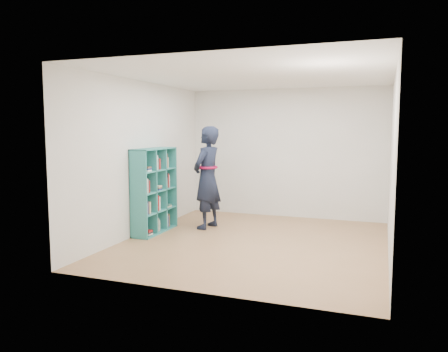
% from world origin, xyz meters
% --- Properties ---
extents(floor, '(4.50, 4.50, 0.00)m').
position_xyz_m(floor, '(0.00, 0.00, 0.00)').
color(floor, '#986E45').
rests_on(floor, ground).
extents(ceiling, '(4.50, 4.50, 0.00)m').
position_xyz_m(ceiling, '(0.00, 0.00, 2.60)').
color(ceiling, white).
rests_on(ceiling, wall_back).
extents(wall_left, '(0.02, 4.50, 2.60)m').
position_xyz_m(wall_left, '(-2.00, 0.00, 1.30)').
color(wall_left, silver).
rests_on(wall_left, floor).
extents(wall_right, '(0.02, 4.50, 2.60)m').
position_xyz_m(wall_right, '(2.00, 0.00, 1.30)').
color(wall_right, silver).
rests_on(wall_right, floor).
extents(wall_back, '(4.00, 0.02, 2.60)m').
position_xyz_m(wall_back, '(0.00, 2.25, 1.30)').
color(wall_back, silver).
rests_on(wall_back, floor).
extents(wall_front, '(4.00, 0.02, 2.60)m').
position_xyz_m(wall_front, '(0.00, -2.25, 1.30)').
color(wall_front, silver).
rests_on(wall_front, floor).
extents(bookshelf, '(0.32, 1.10, 1.47)m').
position_xyz_m(bookshelf, '(-1.85, 0.10, 0.71)').
color(bookshelf, '#277C78').
rests_on(bookshelf, floor).
extents(person, '(0.55, 0.74, 1.85)m').
position_xyz_m(person, '(-1.09, 0.72, 0.92)').
color(person, black).
rests_on(person, floor).
extents(smartphone, '(0.01, 0.09, 0.13)m').
position_xyz_m(smartphone, '(-1.22, 0.82, 1.05)').
color(smartphone, silver).
rests_on(smartphone, person).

